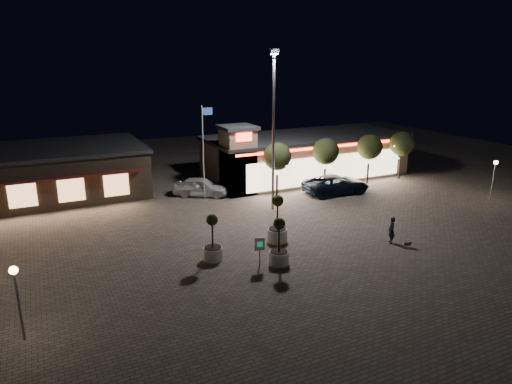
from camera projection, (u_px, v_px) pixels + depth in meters
name	position (u px, v px, depth m)	size (l,w,h in m)	color
ground	(303.00, 249.00, 29.09)	(90.00, 90.00, 0.00)	#6C6257
retail_building	(302.00, 156.00, 46.09)	(20.40, 8.40, 6.10)	gray
restaurant_building	(47.00, 172.00, 39.87)	(16.40, 11.00, 4.30)	#382D23
floodlight_pole	(274.00, 122.00, 34.84)	(0.60, 0.40, 12.38)	gray
flagpole	(204.00, 145.00, 38.17)	(0.95, 0.10, 8.00)	white
lamp_post_east	(494.00, 172.00, 38.48)	(0.36, 0.36, 3.48)	gray
lamp_post_south	(16.00, 289.00, 19.12)	(0.36, 0.36, 3.48)	gray
string_tree_a	(277.00, 157.00, 39.25)	(2.42, 2.42, 4.79)	#332319
string_tree_b	(326.00, 152.00, 41.34)	(2.42, 2.42, 4.79)	#332319
string_tree_c	(370.00, 147.00, 43.43)	(2.42, 2.42, 4.79)	#332319
string_tree_d	(402.00, 144.00, 45.10)	(2.42, 2.42, 4.79)	#332319
pickup_truck	(336.00, 184.00, 40.87)	(2.81, 6.10, 1.69)	black
white_sedan	(201.00, 187.00, 40.13)	(1.95, 4.85, 1.65)	silver
pedestrian	(392.00, 230.00, 29.85)	(0.65, 0.43, 1.78)	black
dog	(408.00, 244.00, 29.33)	(0.49, 0.28, 0.26)	#59514C
planter_left	(213.00, 246.00, 27.35)	(1.19, 1.19, 2.91)	silver
planter_mid	(279.00, 250.00, 26.79)	(1.18, 1.18, 2.90)	silver
planter_right	(277.00, 227.00, 30.10)	(1.31, 1.31, 3.22)	silver
valet_sign	(260.00, 246.00, 26.34)	(0.59, 0.20, 1.82)	gray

